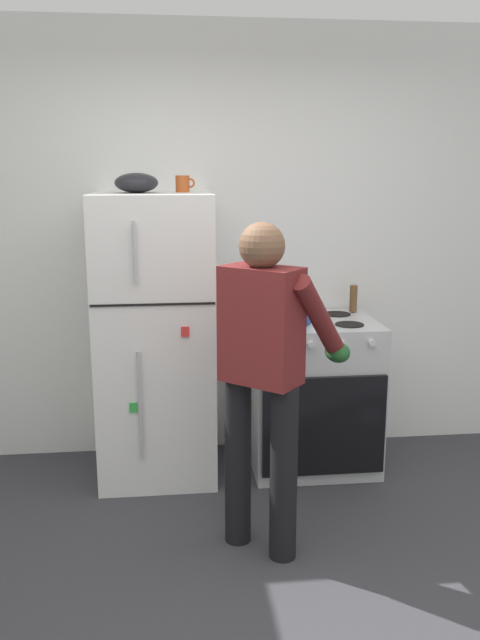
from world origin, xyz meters
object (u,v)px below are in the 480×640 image
at_px(pepper_mill, 353,298).
at_px(mixing_bowl, 136,183).
at_px(stove_range, 312,394).
at_px(red_pot, 289,313).
at_px(coffee_mug, 183,184).
at_px(refrigerator, 155,338).
at_px(person_cook, 265,360).

distance_m(pepper_mill, mixing_bowl, 1.54).
relative_size(stove_range, red_pot, 2.63).
bearing_deg(coffee_mug, red_pot, -9.23).
bearing_deg(mixing_bowl, coffee_mug, 10.78).
relative_size(refrigerator, stove_range, 1.81).
bearing_deg(red_pot, pepper_mill, 28.52).
bearing_deg(coffee_mug, person_cook, -70.34).
bearing_deg(mixing_bowl, pepper_mill, 8.50).
distance_m(refrigerator, stove_range, 1.03).
height_order(person_cook, coffee_mug, coffee_mug).
xyz_separation_m(refrigerator, red_pot, (0.80, -0.05, 0.14)).
height_order(refrigerator, person_cook, refrigerator).
bearing_deg(stove_range, pepper_mill, 35.04).
bearing_deg(refrigerator, mixing_bowl, 179.79).
xyz_separation_m(refrigerator, mixing_bowl, (-0.08, 0.00, 0.90)).
bearing_deg(pepper_mill, refrigerator, -170.95).
relative_size(coffee_mug, mixing_bowl, 0.46).
bearing_deg(person_cook, mixing_bowl, 123.70).
relative_size(red_pot, coffee_mug, 3.18).
bearing_deg(red_pot, coffee_mug, 170.77).
relative_size(coffee_mug, pepper_mill, 0.67).
xyz_separation_m(refrigerator, coffee_mug, (0.18, 0.05, 0.90)).
distance_m(person_cook, pepper_mill, 1.33).
bearing_deg(coffee_mug, mixing_bowl, -169.22).
relative_size(stove_range, person_cook, 0.58).
xyz_separation_m(person_cook, pepper_mill, (0.73, 1.11, 0.06)).
bearing_deg(mixing_bowl, refrigerator, -0.21).
bearing_deg(refrigerator, coffee_mug, 15.40).
xyz_separation_m(refrigerator, person_cook, (0.52, -0.91, 0.11)).
bearing_deg(pepper_mill, mixing_bowl, -171.50).
distance_m(red_pot, coffee_mug, 0.98).
bearing_deg(mixing_bowl, person_cook, -56.30).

